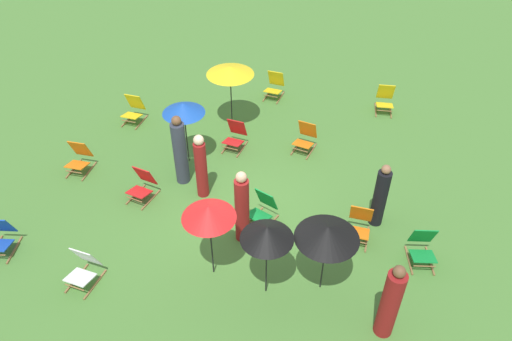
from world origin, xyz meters
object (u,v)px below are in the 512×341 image
Objects in this scene: umbrella_1 at (183,108)px; person_3 at (201,167)px; deckchair_1 at (134,110)px; umbrella_0 at (327,233)px; umbrella_4 at (267,233)px; person_4 at (380,197)px; person_1 at (242,208)px; deckchair_4 at (274,86)px; deckchair_10 at (0,237)px; deckchair_7 at (79,158)px; person_2 at (180,152)px; umbrella_3 at (230,71)px; person_0 at (390,303)px; deckchair_9 at (385,100)px; umbrella_2 at (209,212)px; deckchair_11 at (142,185)px; deckchair_6 at (235,136)px; deckchair_3 at (359,224)px; deckchair_2 at (263,209)px; deckchair_0 at (84,268)px; deckchair_5 at (422,247)px.

umbrella_1 is 1.02× the size of person_3.
umbrella_0 is at bearing -33.85° from deckchair_1.
umbrella_4 is 1.10× the size of person_4.
umbrella_4 is 0.97× the size of person_1.
deckchair_10 is at bearing -113.38° from deckchair_4.
umbrella_1 is (2.44, 1.21, 1.25)m from deckchair_7.
person_2 is (-2.05, 1.33, 0.01)m from person_1.
deckchair_7 is 6.91m from umbrella_0.
umbrella_3 is at bearing 82.31° from person_4.
person_0 is at bearing -146.46° from person_4.
umbrella_1 is 1.58m from person_3.
umbrella_2 is (-2.50, -7.26, 1.34)m from deckchair_9.
deckchair_11 is 0.46× the size of person_0.
umbrella_3 is at bearing 118.39° from deckchair_6.
person_4 is (7.41, 3.33, 0.41)m from deckchair_10.
person_0 reaches higher than deckchair_3.
umbrella_1 is (2.47, 4.02, 1.25)m from deckchair_10.
deckchair_11 is at bearing -110.30° from person_0.
umbrella_2 is at bearing -47.32° from deckchair_1.
deckchair_10 is (-3.64, -7.83, 0.00)m from deckchair_4.
deckchair_1 and deckchair_2 have the same top height.
umbrella_1 reaches higher than umbrella_0.
person_3 is (0.87, -1.07, -0.78)m from umbrella_1.
person_4 is at bearing -16.40° from deckchair_1.
deckchair_0 is 0.96× the size of deckchair_2.
person_0 is (2.96, -1.97, 0.48)m from deckchair_2.
deckchair_2 is 1.04× the size of deckchair_4.
umbrella_0 reaches higher than deckchair_0.
umbrella_4 reaches higher than person_3.
person_4 is (2.68, 1.40, -0.11)m from person_1.
deckchair_7 is 7.41m from person_4.
person_4 is at bearing -172.31° from person_0.
deckchair_10 is 0.47× the size of umbrella_3.
deckchair_0 is 1.00× the size of deckchair_4.
umbrella_4 reaches higher than deckchair_2.
deckchair_1 is 1.00× the size of deckchair_9.
deckchair_6 and deckchair_7 have the same top height.
deckchair_9 is at bearing 42.16° from umbrella_1.
person_1 is 3.03m from person_4.
deckchair_11 is 0.44× the size of person_2.
person_0 is at bearing -24.41° from umbrella_0.
deckchair_4 is 0.44× the size of person_2.
deckchair_3 and deckchair_9 have the same top height.
deckchair_1 is at bearing 145.47° from deckchair_5.
deckchair_9 is at bearing 70.98° from umbrella_2.
umbrella_0 is at bearing -117.49° from person_0.
umbrella_0 reaches higher than deckchair_10.
deckchair_1 is 9.03m from person_0.
deckchair_2 is at bearing -54.48° from deckchair_6.
deckchair_3 is at bearing -54.14° from deckchair_4.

